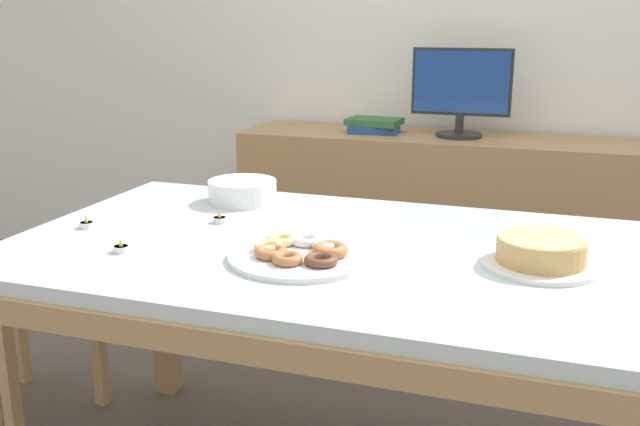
# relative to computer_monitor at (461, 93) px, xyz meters

# --- Properties ---
(wall_back) EXTENTS (8.00, 0.10, 2.60)m
(wall_back) POSITION_rel_computer_monitor_xyz_m (-0.08, 0.30, 0.29)
(wall_back) COLOR white
(wall_back) RESTS_ON ground
(dining_table) EXTENTS (1.71, 0.99, 0.77)m
(dining_table) POSITION_rel_computer_monitor_xyz_m (-0.08, -1.48, -0.33)
(dining_table) COLOR silver
(dining_table) RESTS_ON ground
(sideboard) EXTENTS (1.77, 0.44, 0.82)m
(sideboard) POSITION_rel_computer_monitor_xyz_m (-0.08, 0.00, -0.60)
(sideboard) COLOR tan
(sideboard) RESTS_ON ground
(computer_monitor) EXTENTS (0.42, 0.20, 0.38)m
(computer_monitor) POSITION_rel_computer_monitor_xyz_m (0.00, 0.00, 0.00)
(computer_monitor) COLOR #262628
(computer_monitor) RESTS_ON sideboard
(book_stack) EXTENTS (0.24, 0.19, 0.06)m
(book_stack) POSITION_rel_computer_monitor_xyz_m (-0.38, 0.00, -0.16)
(book_stack) COLOR #23478C
(book_stack) RESTS_ON sideboard
(cake_chocolate_round) EXTENTS (0.27, 0.27, 0.07)m
(cake_chocolate_round) POSITION_rel_computer_monitor_xyz_m (0.40, -1.48, -0.21)
(cake_chocolate_round) COLOR white
(cake_chocolate_round) RESTS_ON dining_table
(pastry_platter) EXTENTS (0.35, 0.35, 0.04)m
(pastry_platter) POSITION_rel_computer_monitor_xyz_m (-0.14, -1.61, -0.23)
(pastry_platter) COLOR white
(pastry_platter) RESTS_ON dining_table
(plate_stack) EXTENTS (0.21, 0.21, 0.07)m
(plate_stack) POSITION_rel_computer_monitor_xyz_m (-0.49, -1.16, -0.20)
(plate_stack) COLOR white
(plate_stack) RESTS_ON dining_table
(tealight_centre) EXTENTS (0.04, 0.04, 0.04)m
(tealight_centre) POSITION_rel_computer_monitor_xyz_m (-0.57, -1.70, -0.23)
(tealight_centre) COLOR silver
(tealight_centre) RESTS_ON dining_table
(tealight_right_edge) EXTENTS (0.04, 0.04, 0.04)m
(tealight_right_edge) POSITION_rel_computer_monitor_xyz_m (-0.78, -1.55, -0.23)
(tealight_right_edge) COLOR silver
(tealight_right_edge) RESTS_ON dining_table
(tealight_near_cakes) EXTENTS (0.04, 0.04, 0.04)m
(tealight_near_cakes) POSITION_rel_computer_monitor_xyz_m (-0.46, -1.39, -0.23)
(tealight_near_cakes) COLOR silver
(tealight_near_cakes) RESTS_ON dining_table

